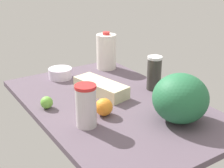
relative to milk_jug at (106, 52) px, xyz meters
The scene contains 9 objects.
countertop 54.58cm from the milk_jug, 29.19° to the right, with size 120.00×76.00×3.00cm, color #574955.
milk_jug is the anchor object (origin of this frame).
egg_carton 42.21cm from the milk_jug, 36.45° to the right, with size 32.25×11.84×6.70cm, color beige.
watermelon 79.47cm from the milk_jug, ahead, with size 24.72×24.72×21.98cm, color #25683F.
shaker_bottle 44.54cm from the milk_jug, ahead, with size 8.07×8.07×18.88cm.
tumbler_cup 76.89cm from the milk_jug, 38.70° to the right, with size 9.26×9.26×19.04cm.
mixing_bowl 34.22cm from the milk_jug, 89.71° to the right, with size 14.17×14.17×6.14cm, color silver.
orange_loose 67.13cm from the milk_jug, 33.20° to the right, with size 8.25×8.25×8.25cm, color orange.
lime_far_back 66.30cm from the milk_jug, 58.35° to the right, with size 6.03×6.03×6.03cm, color #69AD3D.
Camera 1 is at (119.68, -78.37, 70.87)cm, focal length 50.00 mm.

